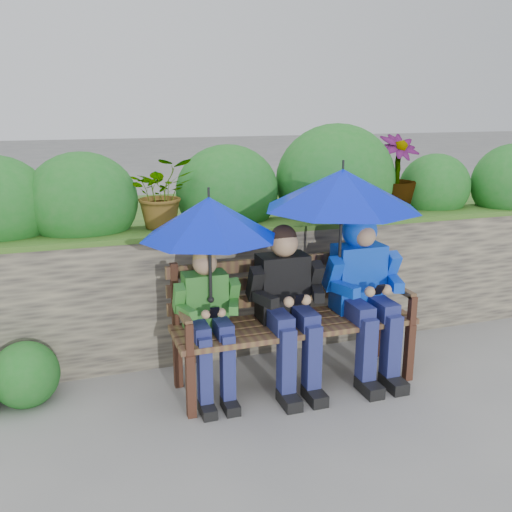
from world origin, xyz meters
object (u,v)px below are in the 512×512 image
object	(u,v)px
boy_left	(209,315)
boy_right	(364,283)
boy_middle	(288,300)
umbrella_right	(342,189)
umbrella_left	(209,218)
park_bench	(291,312)

from	to	relation	value
boy_left	boy_right	distance (m)	1.16
boy_middle	umbrella_right	bearing A→B (deg)	4.03
boy_left	umbrella_left	xyz separation A→B (m)	(0.01, -0.02, 0.66)
boy_left	umbrella_left	distance (m)	0.66
umbrella_right	boy_left	bearing A→B (deg)	-179.01
boy_left	umbrella_left	bearing A→B (deg)	-54.34
boy_middle	umbrella_left	bearing A→B (deg)	-179.19
boy_left	boy_right	xyz separation A→B (m)	(1.16, -0.00, 0.11)
boy_right	umbrella_right	size ratio (longest dim) A/B	1.09
umbrella_right	boy_right	bearing A→B (deg)	-5.47
boy_middle	boy_right	size ratio (longest dim) A/B	0.97
park_bench	boy_middle	xyz separation A→B (m)	(-0.06, -0.08, 0.13)
park_bench	boy_right	distance (m)	0.57
park_bench	umbrella_left	distance (m)	0.96
boy_right	umbrella_left	xyz separation A→B (m)	(-1.14, -0.02, 0.55)
park_bench	boy_right	world-z (taller)	boy_right
park_bench	umbrella_left	size ratio (longest dim) A/B	1.93
boy_right	umbrella_left	distance (m)	1.27
boy_middle	umbrella_right	xyz separation A→B (m)	(0.40, 0.03, 0.75)
boy_middle	umbrella_left	distance (m)	0.82
boy_left	umbrella_right	size ratio (longest dim) A/B	0.95
boy_right	umbrella_right	xyz separation A→B (m)	(-0.20, 0.02, 0.69)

